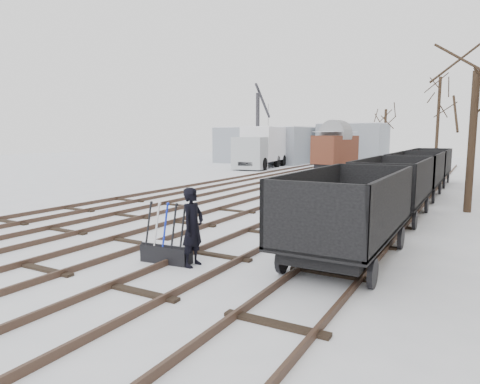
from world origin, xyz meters
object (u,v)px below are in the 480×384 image
object	(u,v)px
freight_wagon_a	(348,227)
crane	(258,143)
worker	(193,227)
box_van_wagon	(335,149)
ground_frame	(166,251)
panel_van	(336,156)
lorry	(261,147)

from	to	relation	value
freight_wagon_a	crane	xyz separation A→B (m)	(-19.00, 32.41, 1.44)
worker	box_van_wagon	distance (m)	28.26
freight_wagon_a	crane	size ratio (longest dim) A/B	0.63
worker	freight_wagon_a	xyz separation A→B (m)	(3.14, 2.33, -0.09)
ground_frame	crane	xyz separation A→B (m)	(-15.12, 34.85, 2.03)
freight_wagon_a	panel_van	world-z (taller)	freight_wagon_a
crane	freight_wagon_a	bearing A→B (deg)	-67.27
lorry	ground_frame	bearing A→B (deg)	-75.20
ground_frame	worker	distance (m)	1.02
worker	panel_van	xyz separation A→B (m)	(-6.30, 32.58, 0.17)
box_van_wagon	panel_van	world-z (taller)	box_van_wagon
worker	crane	xyz separation A→B (m)	(-15.87, 34.75, 1.35)
freight_wagon_a	box_van_wagon	world-z (taller)	box_van_wagon
lorry	panel_van	world-z (taller)	lorry
ground_frame	box_van_wagon	bearing A→B (deg)	93.02
worker	lorry	distance (m)	31.71
freight_wagon_a	lorry	xyz separation A→B (m)	(-15.83, 26.71, 1.17)
worker	lorry	bearing A→B (deg)	22.95
worker	freight_wagon_a	world-z (taller)	freight_wagon_a
ground_frame	box_van_wagon	xyz separation A→B (m)	(-4.21, 27.90, 1.73)
worker	ground_frame	bearing A→B (deg)	96.93
lorry	panel_van	distance (m)	7.36
lorry	worker	bearing A→B (deg)	-73.88
box_van_wagon	lorry	world-z (taller)	lorry
worker	freight_wagon_a	bearing A→B (deg)	-54.03
freight_wagon_a	ground_frame	bearing A→B (deg)	-147.96
box_van_wagon	crane	world-z (taller)	crane
freight_wagon_a	lorry	distance (m)	31.07
worker	box_van_wagon	bearing A→B (deg)	9.45
ground_frame	panel_van	bearing A→B (deg)	94.09
ground_frame	lorry	size ratio (longest dim) A/B	0.17
lorry	box_van_wagon	bearing A→B (deg)	-16.60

